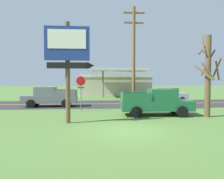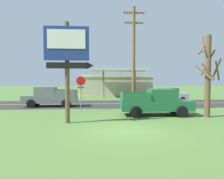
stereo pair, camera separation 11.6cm
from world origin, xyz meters
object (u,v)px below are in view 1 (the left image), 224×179
Objects in this scene: stop_sign at (81,87)px; pickup_green_parked_on_lawn at (157,102)px; gas_station at (115,84)px; pickup_grey_on_road at (50,97)px; bare_tree at (208,74)px; car_silver_near_lane at (169,95)px; motel_sign at (68,55)px; utility_pole at (134,56)px.

pickup_green_parked_on_lawn is at bearing -23.50° from stop_sign.
gas_station reaches higher than pickup_grey_on_road.
bare_tree is 1.38× the size of car_silver_near_lane.
car_silver_near_lane is at bearing 36.63° from stop_sign.
motel_sign is at bearing -170.82° from bare_tree.
car_silver_near_lane is at bearing 49.96° from motel_sign.
bare_tree is at bearing -95.54° from car_silver_near_lane.
car_silver_near_lane is (1.08, 11.09, -2.20)m from bare_tree.
stop_sign reaches higher than car_silver_near_lane.
motel_sign is 0.51× the size of gas_station.
pickup_grey_on_road is (-2.83, 8.63, -3.17)m from motel_sign.
utility_pole is 1.62× the size of pickup_green_parked_on_lawn.
bare_tree is (9.54, 1.54, -1.10)m from motel_sign.
motel_sign is 9.62m from pickup_grey_on_road.
stop_sign is 5.06m from utility_pole.
stop_sign is (0.43, 5.05, -2.11)m from motel_sign.
utility_pole reaches higher than pickup_green_parked_on_lawn.
pickup_green_parked_on_lawn is 1.26× the size of car_silver_near_lane.
bare_tree is at bearing -79.87° from gas_station.
bare_tree is 14.40m from pickup_grey_on_road.
motel_sign reaches higher than pickup_grey_on_road.
pickup_grey_on_road is at bearing 151.24° from utility_pole.
utility_pole is 1.65× the size of pickup_grey_on_road.
pickup_grey_on_road is (-8.99, 6.07, 0.00)m from pickup_green_parked_on_lawn.
utility_pole is 9.38m from pickup_grey_on_road.
gas_station is at bearing 78.20° from motel_sign.
utility_pole is at bearing 43.13° from motel_sign.
pickup_green_parked_on_lawn is (0.87, -22.76, -0.98)m from gas_station.
pickup_green_parked_on_lawn reaches higher than car_silver_near_lane.
pickup_grey_on_road is (-3.26, 3.57, -1.06)m from stop_sign.
pickup_grey_on_road is (-12.37, 7.09, -2.07)m from bare_tree.
gas_station is at bearing 112.74° from car_silver_near_lane.
gas_station is 2.27× the size of pickup_green_parked_on_lawn.
pickup_green_parked_on_lawn is at bearing -87.80° from gas_station.
stop_sign reaches higher than pickup_grey_on_road.
car_silver_near_lane is (13.44, 4.00, -0.13)m from pickup_grey_on_road.
gas_station is (-4.25, 23.78, -1.09)m from bare_tree.
utility_pole is 10.72m from car_silver_near_lane.
utility_pole reaches higher than gas_station.
motel_sign is 1.17× the size of pickup_grey_on_road.
stop_sign is 0.57× the size of pickup_grey_on_road.
utility_pole is at bearing -91.45° from gas_station.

